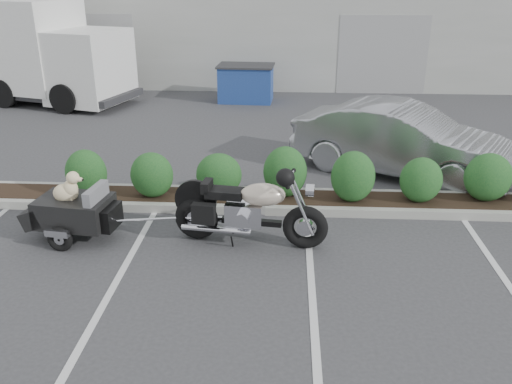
# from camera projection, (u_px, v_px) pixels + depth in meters

# --- Properties ---
(ground) EXTENTS (90.00, 90.00, 0.00)m
(ground) POSITION_uv_depth(u_px,v_px,m) (228.00, 264.00, 7.95)
(ground) COLOR #38383A
(ground) RESTS_ON ground
(planter_kerb) EXTENTS (12.00, 1.00, 0.15)m
(planter_kerb) POSITION_uv_depth(u_px,v_px,m) (295.00, 201.00, 9.90)
(planter_kerb) COLOR #9E9E93
(planter_kerb) RESTS_ON ground
(building) EXTENTS (26.00, 10.00, 4.00)m
(building) POSITION_uv_depth(u_px,v_px,m) (270.00, 20.00, 22.86)
(building) COLOR #9EA099
(building) RESTS_ON ground
(motorcycle) EXTENTS (2.44, 0.91, 1.40)m
(motorcycle) POSITION_uv_depth(u_px,v_px,m) (249.00, 211.00, 8.34)
(motorcycle) COLOR black
(motorcycle) RESTS_ON ground
(pet_trailer) EXTENTS (1.96, 1.11, 1.16)m
(pet_trailer) POSITION_uv_depth(u_px,v_px,m) (74.00, 210.00, 8.54)
(pet_trailer) COLOR black
(pet_trailer) RESTS_ON ground
(sedan) EXTENTS (4.64, 3.48, 1.46)m
(sedan) POSITION_uv_depth(u_px,v_px,m) (401.00, 140.00, 11.19)
(sedan) COLOR #A4A5AB
(sedan) RESTS_ON ground
(dumpster) EXTENTS (1.84, 1.30, 1.17)m
(dumpster) POSITION_uv_depth(u_px,v_px,m) (246.00, 83.00, 17.47)
(dumpster) COLOR navy
(dumpster) RESTS_ON ground
(delivery_truck) EXTENTS (7.22, 4.03, 3.15)m
(delivery_truck) POSITION_uv_depth(u_px,v_px,m) (27.00, 53.00, 17.22)
(delivery_truck) COLOR white
(delivery_truck) RESTS_ON ground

